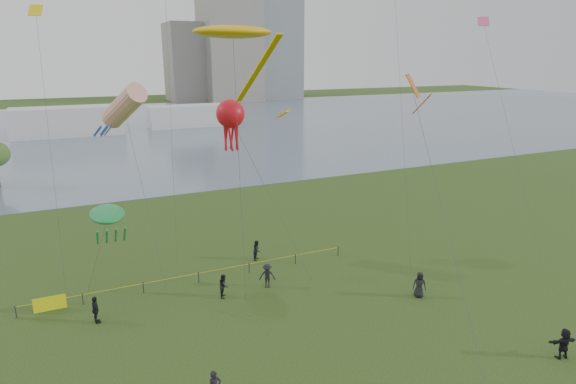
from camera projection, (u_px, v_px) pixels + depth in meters
name	position (u px, v px, depth m)	size (l,w,h in m)	color
lake	(126.00, 129.00, 111.29)	(400.00, 120.00, 0.08)	slate
building_mid	(230.00, 48.00, 178.79)	(20.00, 20.00, 38.00)	gray
building_low	(189.00, 62.00, 179.77)	(16.00, 18.00, 28.00)	slate
pavilion_left	(68.00, 121.00, 101.29)	(22.00, 8.00, 6.00)	silver
pavilion_right	(187.00, 116.00, 114.49)	(18.00, 7.00, 5.00)	silver
fence	(112.00, 292.00, 33.30)	(24.07, 0.07, 1.05)	black
spectator_a	(224.00, 286.00, 33.60)	(0.81, 0.63, 1.67)	black
spectator_b	(267.00, 276.00, 34.94)	(1.18, 0.68, 1.82)	black
spectator_c	(96.00, 310.00, 30.25)	(1.06, 0.44, 1.81)	black
spectator_d	(419.00, 285.00, 33.54)	(0.91, 0.59, 1.87)	black
spectator_e	(564.00, 344.00, 26.72)	(1.67, 0.53, 1.80)	black
spectator_g	(257.00, 250.00, 39.75)	(0.81, 0.63, 1.67)	black
kite_stingray	(233.00, 33.00, 31.34)	(5.39, 10.16, 18.24)	#3F3F42
kite_windsock	(124.00, 106.00, 36.44)	(4.17, 8.54, 14.47)	#3F3F42
kite_creature	(107.00, 214.00, 31.96)	(3.18, 4.51, 6.58)	#3F3F42
kite_octopus	(231.00, 115.00, 37.72)	(4.79, 8.37, 13.07)	#3F3F42
kite_delta	(416.00, 97.00, 28.36)	(2.74, 10.64, 15.29)	#3F3F42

